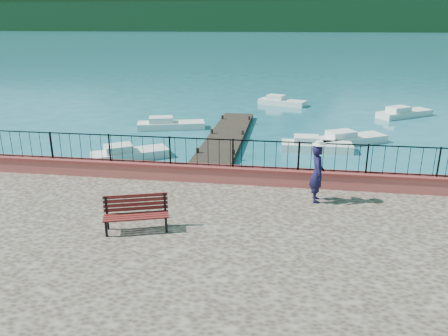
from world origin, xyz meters
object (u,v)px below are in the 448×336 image
(park_bench, at_px, (137,220))
(boat_3, at_px, (171,122))
(boat_0, at_px, (130,151))
(boat_1, at_px, (317,143))
(person, at_px, (317,173))
(boat_4, at_px, (282,100))
(boat_5, at_px, (405,111))
(boat_2, at_px, (350,137))

(park_bench, bearing_deg, boat_3, 84.24)
(boat_0, bearing_deg, boat_1, -15.27)
(park_bench, distance_m, person, 5.59)
(boat_1, bearing_deg, boat_4, 98.67)
(boat_5, bearing_deg, boat_3, 166.24)
(park_bench, relative_size, boat_3, 0.42)
(boat_2, bearing_deg, person, -131.51)
(person, xyz_separation_m, boat_0, (-8.66, 6.96, -1.70))
(boat_0, distance_m, boat_3, 6.55)
(boat_1, bearing_deg, boat_5, 55.16)
(boat_4, bearing_deg, boat_1, -60.28)
(park_bench, height_order, boat_1, park_bench)
(boat_2, relative_size, boat_3, 0.99)
(boat_2, distance_m, boat_3, 11.01)
(boat_1, xyz_separation_m, boat_2, (1.91, 1.72, 0.00))
(park_bench, relative_size, boat_1, 0.49)
(boat_4, bearing_deg, boat_2, -49.91)
(boat_4, distance_m, boat_5, 9.38)
(park_bench, bearing_deg, boat_0, 93.57)
(boat_1, height_order, boat_4, same)
(boat_0, bearing_deg, boat_2, -10.12)
(boat_0, distance_m, boat_1, 9.67)
(park_bench, distance_m, boat_2, 16.10)
(boat_0, relative_size, boat_5, 0.86)
(park_bench, distance_m, boat_3, 16.68)
(boat_4, bearing_deg, boat_5, -0.08)
(boat_0, relative_size, boat_4, 0.98)
(person, xyz_separation_m, boat_1, (0.58, 9.82, -1.70))
(boat_1, bearing_deg, boat_0, -163.43)
(boat_1, distance_m, boat_5, 11.82)
(person, relative_size, boat_5, 0.42)
(person, bearing_deg, boat_4, -0.62)
(boat_2, distance_m, boat_4, 12.04)
(boat_2, relative_size, boat_4, 1.10)
(park_bench, xyz_separation_m, boat_5, (12.04, 22.36, -1.09))
(person, xyz_separation_m, boat_2, (2.49, 11.54, -1.70))
(boat_4, bearing_deg, park_bench, -76.80)
(park_bench, bearing_deg, boat_2, 44.97)
(park_bench, bearing_deg, person, 11.90)
(boat_5, bearing_deg, boat_0, -176.63)
(boat_1, bearing_deg, boat_2, 41.39)
(boat_5, bearing_deg, boat_2, -155.58)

